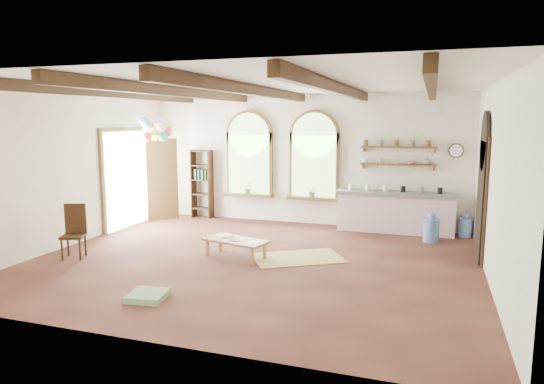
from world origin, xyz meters
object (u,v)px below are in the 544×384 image
at_px(coffee_table, 236,241).
at_px(side_chair, 74,243).
at_px(balloon_cluster, 156,130).
at_px(kitchen_counter, 395,212).

distance_m(coffee_table, side_chair, 3.05).
bearing_deg(balloon_cluster, coffee_table, -36.33).
distance_m(kitchen_counter, balloon_cluster, 6.07).
relative_size(kitchen_counter, balloon_cluster, 2.33).
xyz_separation_m(kitchen_counter, balloon_cluster, (-5.71, -0.90, 1.86)).
bearing_deg(side_chair, kitchen_counter, 36.19).
bearing_deg(side_chair, coffee_table, 18.74).
height_order(coffee_table, balloon_cluster, balloon_cluster).
bearing_deg(kitchen_counter, side_chair, -143.81).
xyz_separation_m(kitchen_counter, coffee_table, (-2.70, -3.11, -0.17)).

